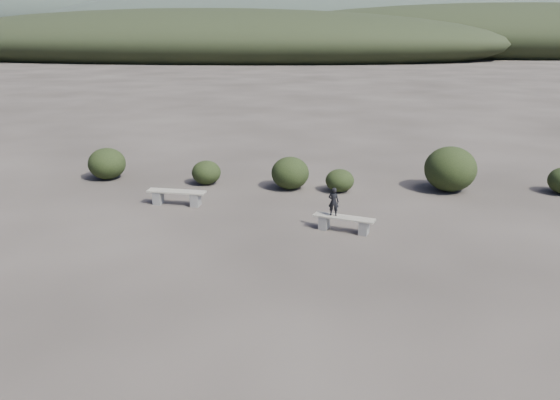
# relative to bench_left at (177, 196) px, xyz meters

# --- Properties ---
(ground) EXTENTS (1200.00, 1200.00, 0.00)m
(ground) POSITION_rel_bench_left_xyz_m (4.23, -6.05, -0.29)
(ground) COLOR #2D2723
(ground) RESTS_ON ground
(bench_left) EXTENTS (1.96, 0.55, 0.48)m
(bench_left) POSITION_rel_bench_left_xyz_m (0.00, 0.00, 0.00)
(bench_left) COLOR #65625F
(bench_left) RESTS_ON ground
(bench_right) EXTENTS (1.80, 0.84, 0.44)m
(bench_right) POSITION_rel_bench_left_xyz_m (5.44, -1.86, -0.03)
(bench_right) COLOR #65625F
(bench_right) RESTS_ON ground
(seated_person) EXTENTS (0.32, 0.23, 0.83)m
(seated_person) POSITION_rel_bench_left_xyz_m (5.13, -1.77, 0.56)
(seated_person) COLOR black
(seated_person) RESTS_ON bench_right
(shrub_a) EXTENTS (1.07, 1.07, 0.88)m
(shrub_a) POSITION_rel_bench_left_xyz_m (0.38, 2.55, 0.15)
(shrub_a) COLOR black
(shrub_a) RESTS_ON ground
(shrub_b) EXTENTS (1.36, 1.36, 1.16)m
(shrub_b) POSITION_rel_bench_left_xyz_m (3.53, 2.28, 0.29)
(shrub_b) COLOR black
(shrub_b) RESTS_ON ground
(shrub_c) EXTENTS (1.01, 1.01, 0.81)m
(shrub_c) POSITION_rel_bench_left_xyz_m (5.30, 2.09, 0.11)
(shrub_c) COLOR black
(shrub_c) RESTS_ON ground
(shrub_d) EXTENTS (1.82, 1.82, 1.59)m
(shrub_d) POSITION_rel_bench_left_xyz_m (9.17, 2.63, 0.50)
(shrub_d) COLOR black
(shrub_d) RESTS_ON ground
(shrub_f) EXTENTS (1.41, 1.41, 1.19)m
(shrub_f) POSITION_rel_bench_left_xyz_m (-3.56, 2.86, 0.30)
(shrub_f) COLOR black
(shrub_f) RESTS_ON ground
(mountain_ridges) EXTENTS (500.00, 400.00, 56.00)m
(mountain_ridges) POSITION_rel_bench_left_xyz_m (-3.25, 333.01, 10.54)
(mountain_ridges) COLOR black
(mountain_ridges) RESTS_ON ground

